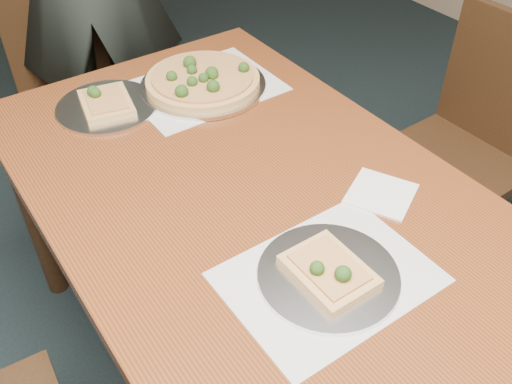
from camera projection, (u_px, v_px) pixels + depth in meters
dining_table at (256, 221)px, 1.38m from camera, size 0.90×1.50×0.75m
chair_far at (76, 79)px, 2.17m from camera, size 0.47×0.47×0.91m
chair_right at (469, 140)px, 1.87m from camera, size 0.43×0.43×0.91m
placemat_main at (203, 87)px, 1.67m from camera, size 0.42×0.32×0.00m
placemat_near at (328, 277)px, 1.12m from camera, size 0.40×0.30×0.00m
pizza_pan at (203, 81)px, 1.65m from camera, size 0.37×0.37×0.07m
slice_plate_near at (329, 273)px, 1.11m from camera, size 0.28×0.28×0.06m
slice_plate_far at (106, 104)px, 1.58m from camera, size 0.28×0.28×0.06m
napkin at (381, 194)px, 1.31m from camera, size 0.19×0.19×0.01m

